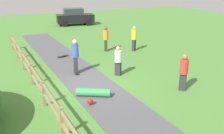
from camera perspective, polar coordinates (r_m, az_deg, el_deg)
ground_plane at (r=13.21m, az=-4.74°, el=-3.82°), size 60.00×60.00×0.00m
asphalt_path at (r=13.20m, az=-4.74°, el=-3.78°), size 2.40×28.00×0.02m
wooden_fence at (r=12.30m, az=-16.10°, el=-2.91°), size 0.12×18.12×1.10m
skater_riding at (r=14.48m, az=-8.04°, el=2.72°), size 0.45×0.82×1.93m
skater_fallen at (r=11.74m, az=-4.17°, el=-5.72°), size 1.49×1.44×0.36m
skateboard_loose at (r=17.99m, az=-10.69°, el=2.35°), size 0.82×0.41×0.08m
bystander_white at (r=14.15m, az=1.35°, el=1.63°), size 0.53×0.53×1.63m
bystander_red at (r=12.59m, az=15.42°, el=-0.77°), size 0.54×0.54×1.79m
bystander_orange at (r=19.08m, az=-1.37°, el=6.47°), size 0.50×0.50×1.82m
bystander_yellow at (r=19.24m, az=4.85°, el=6.51°), size 0.53×0.53×1.82m
parked_car_black at (r=30.76m, az=-8.15°, el=10.85°), size 4.44×2.57×1.92m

